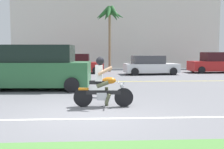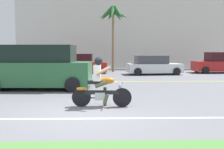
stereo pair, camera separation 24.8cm
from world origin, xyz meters
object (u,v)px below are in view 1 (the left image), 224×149
parked_car_3 (215,63)px  palm_tree_0 (110,16)px  suv_nearby (37,68)px  motorcyclist (103,86)px  parked_car_2 (150,65)px  parked_car_1 (76,64)px

parked_car_3 → palm_tree_0: bearing=170.8°
palm_tree_0 → suv_nearby: bearing=-110.7°
motorcyclist → parked_car_2: 11.92m
palm_tree_0 → parked_car_2: bearing=-43.0°
parked_car_1 → parked_car_3: (11.48, -0.06, 0.05)m
motorcyclist → suv_nearby: suv_nearby is taller
parked_car_3 → palm_tree_0: (-8.68, 1.41, 3.95)m
motorcyclist → parked_car_3: bearing=53.1°
palm_tree_0 → motorcyclist: bearing=-93.4°
parked_car_1 → suv_nearby: bearing=-96.6°
parked_car_1 → parked_car_3: 11.48m
parked_car_1 → motorcyclist: bearing=-81.2°
motorcyclist → parked_car_2: (3.80, 11.30, 0.01)m
suv_nearby → parked_car_3: suv_nearby is taller
motorcyclist → parked_car_1: (-1.97, 12.72, 0.07)m
parked_car_1 → parked_car_2: parked_car_1 is taller
motorcyclist → palm_tree_0: size_ratio=0.33×
parked_car_2 → parked_car_3: 5.87m
motorcyclist → parked_car_3: size_ratio=0.45×
parked_car_2 → parked_car_3: size_ratio=1.01×
motorcyclist → suv_nearby: size_ratio=0.37×
suv_nearby → palm_tree_0: (3.81, 10.10, 3.75)m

